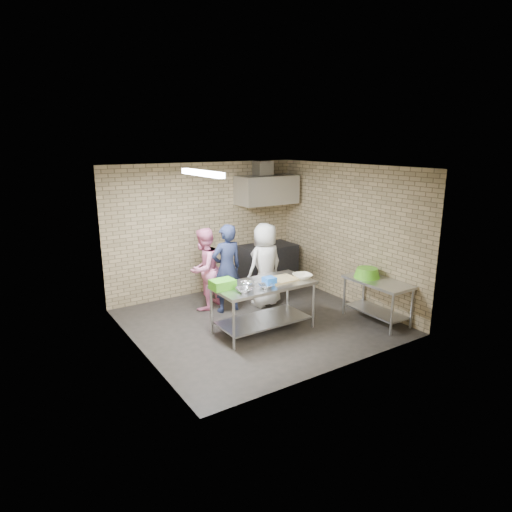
{
  "coord_description": "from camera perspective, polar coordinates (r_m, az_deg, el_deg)",
  "views": [
    {
      "loc": [
        -3.98,
        -6.08,
        3.11
      ],
      "look_at": [
        0.1,
        0.2,
        1.15
      ],
      "focal_mm": 30.94,
      "sensor_mm": 36.0,
      "label": 1
    }
  ],
  "objects": [
    {
      "name": "side_counter",
      "position": [
        8.1,
        15.35,
        -5.61
      ],
      "size": [
        0.6,
        1.2,
        0.75
      ],
      "primitive_type": "cube",
      "color": "silver",
      "rests_on": "floor"
    },
    {
      "name": "woman_white",
      "position": [
        8.45,
        1.2,
        -1.14
      ],
      "size": [
        0.85,
        0.62,
        1.62
      ],
      "primitive_type": "imported",
      "rotation": [
        0.0,
        0.0,
        3.28
      ],
      "color": "silver",
      "rests_on": "floor"
    },
    {
      "name": "back_wall",
      "position": [
        9.17,
        -6.67,
        3.51
      ],
      "size": [
        4.2,
        0.06,
        2.7
      ],
      "primitive_type": "cube",
      "color": "tan",
      "rests_on": "ground"
    },
    {
      "name": "green_crate",
      "position": [
        7.01,
        -4.35,
        -3.67
      ],
      "size": [
        0.37,
        0.28,
        0.15
      ],
      "primitive_type": "cube",
      "color": "green",
      "rests_on": "prep_table"
    },
    {
      "name": "man_navy",
      "position": [
        8.14,
        -3.79,
        -1.63
      ],
      "size": [
        0.61,
        0.4,
        1.66
      ],
      "primitive_type": "imported",
      "rotation": [
        0.0,
        0.0,
        3.14
      ],
      "color": "#161C37",
      "rests_on": "floor"
    },
    {
      "name": "wall_shelf",
      "position": [
        9.83,
        2.23,
        7.7
      ],
      "size": [
        0.8,
        0.2,
        0.04
      ],
      "primitive_type": "cube",
      "color": "#3F2B19",
      "rests_on": "back_wall"
    },
    {
      "name": "mixing_bowl_b",
      "position": [
        7.16,
        -1.26,
        -3.6
      ],
      "size": [
        0.23,
        0.23,
        0.06
      ],
      "primitive_type": "imported",
      "rotation": [
        0.0,
        0.0,
        -0.2
      ],
      "color": "silver",
      "rests_on": "prep_table"
    },
    {
      "name": "mixing_bowl_a",
      "position": [
        6.86,
        -1.58,
        -4.43
      ],
      "size": [
        0.31,
        0.31,
        0.06
      ],
      "primitive_type": "imported",
      "rotation": [
        0.0,
        0.0,
        -0.2
      ],
      "color": "#B1B2B8",
      "rests_on": "prep_table"
    },
    {
      "name": "hood_duct",
      "position": [
        9.57,
        0.91,
        11.31
      ],
      "size": [
        0.35,
        0.3,
        0.3
      ],
      "primitive_type": "cube",
      "color": "#A5A8AD",
      "rests_on": "back_wall"
    },
    {
      "name": "right_wall",
      "position": [
        8.77,
        11.76,
        2.79
      ],
      "size": [
        0.06,
        4.0,
        2.7
      ],
      "primitive_type": "cube",
      "color": "tan",
      "rests_on": "ground"
    },
    {
      "name": "cutting_board",
      "position": [
        7.46,
        3.28,
        -3.01
      ],
      "size": [
        0.51,
        0.39,
        0.03
      ],
      "primitive_type": "cube",
      "color": "tan",
      "rests_on": "prep_table"
    },
    {
      "name": "mixing_bowl_c",
      "position": [
        7.05,
        1.28,
        -3.91
      ],
      "size": [
        0.28,
        0.28,
        0.06
      ],
      "primitive_type": "imported",
      "rotation": [
        0.0,
        0.0,
        -0.2
      ],
      "color": "#B6BABE",
      "rests_on": "prep_table"
    },
    {
      "name": "bottle_green",
      "position": [
        9.9,
        2.96,
        8.3
      ],
      "size": [
        0.06,
        0.06,
        0.15
      ],
      "primitive_type": "cylinder",
      "color": "green",
      "rests_on": "wall_shelf"
    },
    {
      "name": "front_wall",
      "position": [
        5.96,
        10.78,
        -2.76
      ],
      "size": [
        4.2,
        0.06,
        2.7
      ],
      "primitive_type": "cube",
      "color": "tan",
      "rests_on": "ground"
    },
    {
      "name": "floor",
      "position": [
        7.9,
        0.18,
        -8.51
      ],
      "size": [
        4.2,
        4.2,
        0.0
      ],
      "primitive_type": "plane",
      "color": "black",
      "rests_on": "ground"
    },
    {
      "name": "prep_table",
      "position": [
        7.43,
        0.94,
        -6.59
      ],
      "size": [
        1.67,
        0.83,
        0.83
      ],
      "primitive_type": "cube",
      "color": "#BABCC1",
      "rests_on": "floor"
    },
    {
      "name": "fluorescent_fixture",
      "position": [
        6.79,
        -7.01,
        10.6
      ],
      "size": [
        0.1,
        1.25,
        0.08
      ],
      "primitive_type": "cube",
      "color": "white",
      "rests_on": "ceiling"
    },
    {
      "name": "woman_pink",
      "position": [
        8.34,
        -6.73,
        -1.68
      ],
      "size": [
        0.95,
        0.89,
        1.55
      ],
      "primitive_type": "imported",
      "rotation": [
        0.0,
        0.0,
        3.67
      ],
      "color": "pink",
      "rests_on": "floor"
    },
    {
      "name": "green_basin",
      "position": [
        8.1,
        14.16,
        -2.09
      ],
      "size": [
        0.46,
        0.46,
        0.17
      ],
      "primitive_type": null,
      "color": "#59C626",
      "rests_on": "side_counter"
    },
    {
      "name": "left_wall",
      "position": [
        6.6,
        -15.26,
        -1.32
      ],
      "size": [
        0.06,
        4.0,
        2.7
      ],
      "primitive_type": "cube",
      "color": "tan",
      "rests_on": "ground"
    },
    {
      "name": "ceramic_bowl",
      "position": [
        7.56,
        6.01,
        -2.63
      ],
      "size": [
        0.38,
        0.38,
        0.08
      ],
      "primitive_type": "imported",
      "rotation": [
        0.0,
        0.0,
        -0.2
      ],
      "color": "#F2E9C1",
      "rests_on": "prep_table"
    },
    {
      "name": "range_hood",
      "position": [
        9.48,
        1.41,
        8.55
      ],
      "size": [
        1.3,
        0.6,
        0.6
      ],
      "primitive_type": "cube",
      "color": "silver",
      "rests_on": "back_wall"
    },
    {
      "name": "stove",
      "position": [
        9.76,
        1.52,
        -1.16
      ],
      "size": [
        1.2,
        0.7,
        0.9
      ],
      "primitive_type": "cube",
      "color": "black",
      "rests_on": "floor"
    },
    {
      "name": "blue_tub",
      "position": [
        7.21,
        1.73,
        -3.22
      ],
      "size": [
        0.19,
        0.19,
        0.12
      ],
      "primitive_type": "cube",
      "color": "blue",
      "rests_on": "prep_table"
    },
    {
      "name": "ceiling",
      "position": [
        7.28,
        0.2,
        11.44
      ],
      "size": [
        4.2,
        4.2,
        0.0
      ],
      "primitive_type": "plane",
      "rotation": [
        3.14,
        0.0,
        0.0
      ],
      "color": "black",
      "rests_on": "ground"
    }
  ]
}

